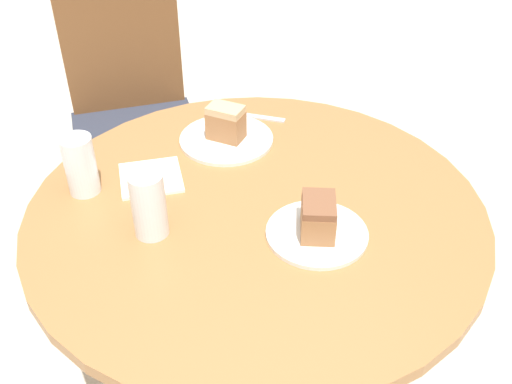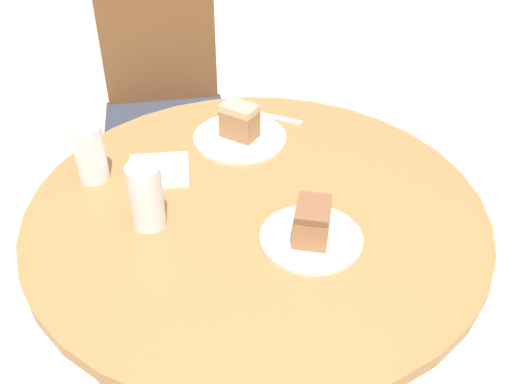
{
  "view_description": "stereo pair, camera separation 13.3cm",
  "coord_description": "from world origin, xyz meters",
  "px_view_note": "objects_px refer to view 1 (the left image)",
  "views": [
    {
      "loc": [
        -0.4,
        -0.99,
        1.57
      ],
      "look_at": [
        0.0,
        0.0,
        0.77
      ],
      "focal_mm": 42.0,
      "sensor_mm": 36.0,
      "label": 1
    },
    {
      "loc": [
        -0.27,
        -1.03,
        1.57
      ],
      "look_at": [
        0.0,
        0.0,
        0.77
      ],
      "focal_mm": 42.0,
      "sensor_mm": 36.0,
      "label": 2
    }
  ],
  "objects_px": {
    "chair": "(134,115)",
    "plate_far": "(317,233)",
    "cake_slice_near": "(226,123)",
    "cake_slice_far": "(318,217)",
    "glass_water": "(81,168)",
    "plate_near": "(226,139)",
    "glass_lemonade": "(150,209)"
  },
  "relations": [
    {
      "from": "chair",
      "to": "cake_slice_far",
      "type": "distance_m",
      "value": 1.13
    },
    {
      "from": "glass_water",
      "to": "cake_slice_near",
      "type": "bearing_deg",
      "value": 12.13
    },
    {
      "from": "chair",
      "to": "glass_lemonade",
      "type": "xyz_separation_m",
      "value": [
        -0.14,
        -0.94,
        0.3
      ]
    },
    {
      "from": "plate_near",
      "to": "plate_far",
      "type": "xyz_separation_m",
      "value": [
        0.05,
        -0.43,
        0.0
      ]
    },
    {
      "from": "chair",
      "to": "plate_far",
      "type": "relative_size",
      "value": 4.23
    },
    {
      "from": "plate_near",
      "to": "glass_water",
      "type": "distance_m",
      "value": 0.39
    },
    {
      "from": "cake_slice_near",
      "to": "cake_slice_far",
      "type": "xyz_separation_m",
      "value": [
        0.05,
        -0.43,
        -0.0
      ]
    },
    {
      "from": "plate_near",
      "to": "glass_lemonade",
      "type": "bearing_deg",
      "value": -133.06
    },
    {
      "from": "plate_near",
      "to": "cake_slice_far",
      "type": "distance_m",
      "value": 0.43
    },
    {
      "from": "glass_water",
      "to": "plate_near",
      "type": "bearing_deg",
      "value": 12.13
    },
    {
      "from": "plate_near",
      "to": "cake_slice_far",
      "type": "relative_size",
      "value": 2.11
    },
    {
      "from": "plate_near",
      "to": "cake_slice_near",
      "type": "relative_size",
      "value": 2.29
    },
    {
      "from": "plate_near",
      "to": "glass_water",
      "type": "bearing_deg",
      "value": -167.87
    },
    {
      "from": "cake_slice_near",
      "to": "glass_lemonade",
      "type": "bearing_deg",
      "value": -133.06
    },
    {
      "from": "chair",
      "to": "glass_water",
      "type": "distance_m",
      "value": 0.83
    },
    {
      "from": "cake_slice_far",
      "to": "glass_lemonade",
      "type": "height_order",
      "value": "glass_lemonade"
    },
    {
      "from": "chair",
      "to": "plate_far",
      "type": "distance_m",
      "value": 1.12
    },
    {
      "from": "plate_near",
      "to": "glass_lemonade",
      "type": "relative_size",
      "value": 1.64
    },
    {
      "from": "cake_slice_near",
      "to": "cake_slice_far",
      "type": "relative_size",
      "value": 0.92
    },
    {
      "from": "cake_slice_far",
      "to": "plate_near",
      "type": "bearing_deg",
      "value": 96.83
    },
    {
      "from": "plate_far",
      "to": "cake_slice_near",
      "type": "distance_m",
      "value": 0.43
    },
    {
      "from": "cake_slice_far",
      "to": "glass_lemonade",
      "type": "bearing_deg",
      "value": 156.95
    },
    {
      "from": "glass_lemonade",
      "to": "glass_water",
      "type": "xyz_separation_m",
      "value": [
        -0.11,
        0.21,
        -0.0
      ]
    },
    {
      "from": "glass_lemonade",
      "to": "glass_water",
      "type": "distance_m",
      "value": 0.24
    },
    {
      "from": "plate_near",
      "to": "glass_lemonade",
      "type": "height_order",
      "value": "glass_lemonade"
    },
    {
      "from": "chair",
      "to": "cake_slice_near",
      "type": "relative_size",
      "value": 8.58
    },
    {
      "from": "glass_lemonade",
      "to": "plate_near",
      "type": "bearing_deg",
      "value": 46.94
    },
    {
      "from": "chair",
      "to": "plate_far",
      "type": "xyz_separation_m",
      "value": [
        0.18,
        -1.08,
        0.24
      ]
    },
    {
      "from": "plate_far",
      "to": "cake_slice_near",
      "type": "relative_size",
      "value": 2.03
    },
    {
      "from": "plate_far",
      "to": "plate_near",
      "type": "bearing_deg",
      "value": 96.83
    },
    {
      "from": "cake_slice_near",
      "to": "cake_slice_far",
      "type": "bearing_deg",
      "value": -83.17
    },
    {
      "from": "glass_lemonade",
      "to": "cake_slice_far",
      "type": "bearing_deg",
      "value": -23.05
    }
  ]
}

